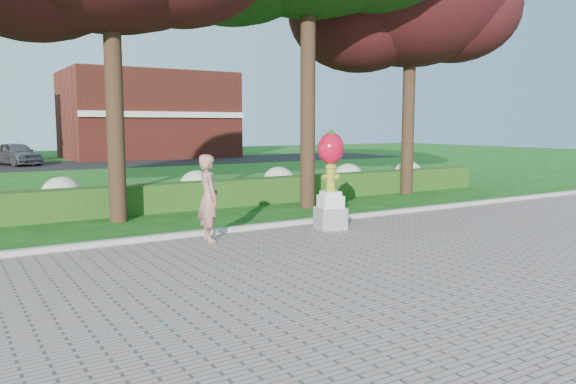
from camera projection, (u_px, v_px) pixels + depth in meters
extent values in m
plane|color=#164812|center=(316.00, 258.00, 10.39)|extent=(100.00, 100.00, 0.00)
cube|color=gray|center=(499.00, 321.00, 7.02)|extent=(40.00, 14.00, 0.04)
cube|color=#ADADA5|center=(242.00, 229.00, 12.91)|extent=(40.00, 0.18, 0.15)
cube|color=#214614|center=(178.00, 196.00, 16.24)|extent=(24.00, 0.70, 0.80)
ellipsoid|color=#B8C092|center=(62.00, 194.00, 15.49)|extent=(1.10, 1.10, 0.99)
ellipsoid|color=#B8C092|center=(197.00, 186.00, 17.59)|extent=(1.10, 1.10, 0.99)
ellipsoid|color=#B8C092|center=(279.00, 181.00, 19.17)|extent=(1.10, 1.10, 0.99)
ellipsoid|color=#B8C092|center=(348.00, 177.00, 20.74)|extent=(1.10, 1.10, 0.99)
ellipsoid|color=#B8C092|center=(408.00, 173.00, 22.32)|extent=(1.10, 1.10, 0.99)
cube|color=black|center=(52.00, 166.00, 33.98)|extent=(50.00, 8.00, 0.02)
cube|color=maroon|center=(148.00, 115.00, 42.86)|extent=(12.00, 8.00, 6.40)
cylinder|color=black|center=(114.00, 100.00, 14.03)|extent=(0.44, 0.44, 6.16)
cylinder|color=black|center=(308.00, 84.00, 16.43)|extent=(0.44, 0.44, 7.28)
cylinder|color=black|center=(408.00, 111.00, 19.99)|extent=(0.44, 0.44, 5.88)
ellipsoid|color=black|center=(360.00, 14.00, 19.47)|extent=(5.04, 5.04, 4.03)
ellipsoid|color=black|center=(454.00, 10.00, 19.80)|extent=(4.62, 4.62, 3.70)
cube|color=gray|center=(330.00, 218.00, 13.13)|extent=(0.75, 0.75, 0.50)
cube|color=silver|center=(331.00, 201.00, 13.08)|extent=(0.60, 0.60, 0.28)
cube|color=silver|center=(331.00, 193.00, 13.06)|extent=(0.48, 0.48, 0.10)
cylinder|color=olive|center=(331.00, 179.00, 13.02)|extent=(0.22, 0.22, 0.56)
ellipsoid|color=olive|center=(331.00, 167.00, 12.99)|extent=(0.26, 0.26, 0.18)
cylinder|color=olive|center=(325.00, 177.00, 12.93)|extent=(0.12, 0.11, 0.11)
cylinder|color=olive|center=(336.00, 176.00, 13.10)|extent=(0.12, 0.11, 0.11)
cylinder|color=olive|center=(335.00, 177.00, 12.89)|extent=(0.12, 0.12, 0.12)
cylinder|color=olive|center=(331.00, 164.00, 12.98)|extent=(0.08, 0.08, 0.05)
ellipsoid|color=#B90923|center=(331.00, 148.00, 12.94)|extent=(0.63, 0.56, 0.73)
ellipsoid|color=#B90923|center=(325.00, 149.00, 12.84)|extent=(0.31, 0.31, 0.46)
ellipsoid|color=#B90923|center=(337.00, 149.00, 13.03)|extent=(0.31, 0.31, 0.46)
cylinder|color=#1E5413|center=(331.00, 133.00, 12.89)|extent=(0.10, 0.10, 0.12)
ellipsoid|color=#1E5413|center=(331.00, 134.00, 12.90)|extent=(0.24, 0.24, 0.08)
imported|color=#A0685B|center=(209.00, 198.00, 11.65)|extent=(0.50, 0.70, 1.82)
imported|color=#46484F|center=(17.00, 154.00, 34.17)|extent=(2.78, 4.45, 1.41)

